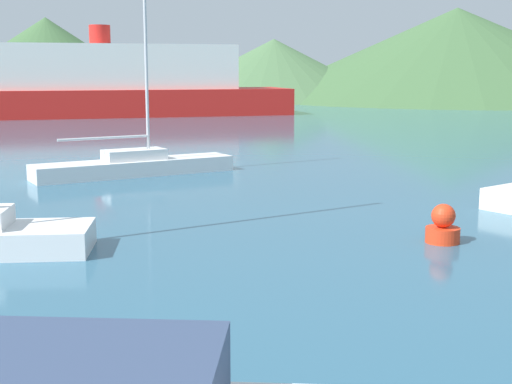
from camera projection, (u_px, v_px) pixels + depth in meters
name	position (u px, v px, depth m)	size (l,w,h in m)	color
sailboat_middle	(135.00, 164.00, 27.22)	(7.56, 4.98, 9.15)	white
ferry_distant	(102.00, 85.00, 60.97)	(33.24, 14.35, 7.65)	red
buoy_marker	(443.00, 227.00, 16.65)	(0.80, 0.80, 0.92)	red
hill_central	(47.00, 58.00, 95.44)	(32.79, 32.79, 10.76)	#3D6038
hill_east	(274.00, 69.00, 94.21)	(31.32, 31.32, 7.88)	#476B42
hill_far_east	(456.00, 54.00, 94.71)	(54.29, 54.29, 11.95)	#3D6038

